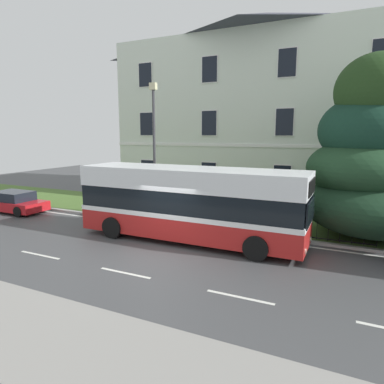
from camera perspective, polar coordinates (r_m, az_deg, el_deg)
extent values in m
cube|color=#434446|center=(13.33, -6.46, -10.70)|extent=(60.00, 56.00, 0.06)
cube|color=silver|center=(16.37, 0.31, -6.60)|extent=(54.00, 0.14, 0.01)
cube|color=silver|center=(14.55, -24.11, -9.60)|extent=(2.00, 0.12, 0.01)
cube|color=silver|center=(11.94, -11.13, -13.16)|extent=(2.00, 0.12, 0.01)
cube|color=silver|center=(10.27, 8.03, -17.04)|extent=(2.00, 0.12, 0.01)
cube|color=#9E9E99|center=(16.76, 1.00, -6.01)|extent=(57.00, 0.24, 0.12)
cube|color=#4A692E|center=(19.23, 4.40, -3.97)|extent=(57.00, 5.28, 0.12)
cube|color=gray|center=(9.55, -25.27, -20.11)|extent=(57.00, 3.00, 0.01)
cube|color=silver|center=(26.11, 11.82, 11.57)|extent=(19.18, 9.09, 10.83)
pyramid|color=#3C3E4B|center=(27.10, 12.34, 25.26)|extent=(19.56, 9.27, 2.02)
cube|color=white|center=(21.68, 8.78, 7.74)|extent=(19.18, 0.06, 0.20)
cube|color=#2D333D|center=(21.93, 8.60, 0.74)|extent=(1.10, 0.06, 2.20)
cube|color=white|center=(24.85, -7.46, 3.52)|extent=(1.11, 0.04, 1.66)
cube|color=black|center=(24.83, -7.49, 3.52)|extent=(1.01, 0.03, 1.56)
cube|color=white|center=(22.62, 2.82, 2.99)|extent=(1.11, 0.04, 1.66)
cube|color=black|center=(22.61, 2.80, 2.98)|extent=(1.01, 0.03, 1.56)
cube|color=white|center=(21.27, 14.84, 2.24)|extent=(1.11, 0.04, 1.66)
cube|color=black|center=(21.25, 14.83, 2.23)|extent=(1.01, 0.03, 1.56)
cube|color=white|center=(20.95, 27.82, 1.32)|extent=(1.11, 0.04, 1.66)
cube|color=black|center=(20.93, 27.83, 1.31)|extent=(1.01, 0.03, 1.56)
cube|color=white|center=(24.71, -7.64, 11.22)|extent=(1.11, 0.04, 1.66)
cube|color=black|center=(24.70, -7.66, 11.22)|extent=(1.01, 0.03, 1.56)
cube|color=white|center=(22.48, 2.89, 11.45)|extent=(1.11, 0.04, 1.66)
cube|color=black|center=(22.46, 2.87, 11.45)|extent=(1.01, 0.03, 1.56)
cube|color=white|center=(21.11, 15.24, 11.24)|extent=(1.11, 0.04, 1.66)
cube|color=black|center=(21.09, 15.23, 11.24)|extent=(1.01, 0.03, 1.56)
cube|color=white|center=(20.79, 28.56, 10.44)|extent=(1.11, 0.04, 1.66)
cube|color=black|center=(20.77, 28.57, 10.44)|extent=(1.01, 0.03, 1.56)
cube|color=white|center=(25.02, -7.82, 18.87)|extent=(1.11, 0.04, 1.66)
cube|color=black|center=(25.01, -7.85, 18.87)|extent=(1.01, 0.03, 1.56)
cube|color=white|center=(22.82, 2.97, 19.84)|extent=(1.11, 0.04, 1.66)
cube|color=black|center=(22.80, 2.95, 19.85)|extent=(1.01, 0.03, 1.56)
cube|color=white|center=(21.48, 15.66, 20.14)|extent=(1.11, 0.04, 1.66)
cube|color=black|center=(21.46, 15.65, 20.15)|extent=(1.01, 0.03, 1.56)
cube|color=white|center=(21.16, 29.34, 19.46)|extent=(1.11, 0.04, 1.66)
cube|color=black|center=(21.14, 29.34, 19.47)|extent=(1.01, 0.03, 1.56)
cube|color=black|center=(16.60, 2.78, -2.59)|extent=(14.61, 0.04, 0.04)
cube|color=black|center=(16.81, 2.76, -5.49)|extent=(14.61, 0.04, 0.04)
cylinder|color=black|center=(20.57, -16.38, -1.91)|extent=(0.02, 0.02, 0.95)
cylinder|color=black|center=(20.27, -15.41, -2.04)|extent=(0.02, 0.02, 0.95)
cylinder|color=black|center=(19.98, -14.42, -2.16)|extent=(0.02, 0.02, 0.95)
cylinder|color=black|center=(19.70, -13.39, -2.29)|extent=(0.02, 0.02, 0.95)
cylinder|color=black|center=(19.42, -12.34, -2.42)|extent=(0.02, 0.02, 0.95)
cylinder|color=black|center=(19.15, -11.26, -2.55)|extent=(0.02, 0.02, 0.95)
cylinder|color=black|center=(18.88, -10.14, -2.69)|extent=(0.02, 0.02, 0.95)
cylinder|color=black|center=(18.63, -8.99, -2.83)|extent=(0.02, 0.02, 0.95)
cylinder|color=black|center=(18.38, -7.82, -2.97)|extent=(0.02, 0.02, 0.95)
cylinder|color=black|center=(18.14, -6.61, -3.11)|extent=(0.02, 0.02, 0.95)
cylinder|color=black|center=(17.91, -5.36, -3.26)|extent=(0.02, 0.02, 0.95)
cylinder|color=black|center=(17.68, -4.09, -3.41)|extent=(0.02, 0.02, 0.95)
cylinder|color=black|center=(17.47, -2.78, -3.56)|extent=(0.02, 0.02, 0.95)
cylinder|color=black|center=(17.26, -1.44, -3.71)|extent=(0.02, 0.02, 0.95)
cylinder|color=black|center=(17.07, -0.07, -3.87)|extent=(0.02, 0.02, 0.95)
cylinder|color=black|center=(16.88, 1.34, -4.02)|extent=(0.02, 0.02, 0.95)
cylinder|color=black|center=(16.71, 2.77, -4.18)|extent=(0.02, 0.02, 0.95)
cylinder|color=black|center=(16.54, 4.24, -4.33)|extent=(0.02, 0.02, 0.95)
cylinder|color=black|center=(16.39, 5.73, -4.49)|extent=(0.02, 0.02, 0.95)
cylinder|color=black|center=(16.25, 7.25, -4.65)|extent=(0.02, 0.02, 0.95)
cylinder|color=black|center=(16.12, 8.80, -4.80)|extent=(0.02, 0.02, 0.95)
cylinder|color=black|center=(16.00, 10.37, -4.96)|extent=(0.02, 0.02, 0.95)
cylinder|color=black|center=(15.89, 11.96, -5.11)|extent=(0.02, 0.02, 0.95)
cylinder|color=black|center=(15.80, 13.58, -5.26)|extent=(0.02, 0.02, 0.95)
cylinder|color=black|center=(15.72, 15.21, -5.41)|extent=(0.02, 0.02, 0.95)
cylinder|color=black|center=(15.65, 16.87, -5.56)|extent=(0.02, 0.02, 0.95)
cylinder|color=black|center=(15.60, 18.53, -5.70)|extent=(0.02, 0.02, 0.95)
cylinder|color=black|center=(15.56, 20.21, -5.84)|extent=(0.02, 0.02, 0.95)
cylinder|color=black|center=(15.53, 21.89, -5.97)|extent=(0.02, 0.02, 0.95)
cylinder|color=black|center=(15.51, 23.58, -6.10)|extent=(0.02, 0.02, 0.95)
cylinder|color=black|center=(15.51, 25.27, -6.22)|extent=(0.02, 0.02, 0.95)
cylinder|color=black|center=(15.53, 26.96, -6.34)|extent=(0.02, 0.02, 0.95)
cylinder|color=black|center=(15.55, 28.65, -6.45)|extent=(0.02, 0.02, 0.95)
cylinder|color=#423328|center=(17.08, 27.31, -3.25)|extent=(0.51, 0.51, 1.94)
ellipsoid|color=#18321F|center=(16.94, 27.88, -2.05)|extent=(5.87, 5.87, 2.67)
ellipsoid|color=#1D3C23|center=(16.74, 27.07, 3.55)|extent=(4.99, 4.99, 2.67)
ellipsoid|color=#143225|center=(16.83, 27.78, 9.11)|extent=(4.38, 4.38, 3.16)
ellipsoid|color=#1F3818|center=(16.71, 28.66, 14.67)|extent=(3.45, 3.45, 3.10)
cube|color=#B21F1E|center=(14.88, -0.39, -5.16)|extent=(9.88, 2.49, 1.05)
cube|color=white|center=(14.77, -0.39, -3.34)|extent=(9.90, 2.51, 0.20)
cube|color=black|center=(14.65, -0.39, -1.30)|extent=(9.80, 2.45, 0.99)
cube|color=white|center=(14.50, -0.39, 2.32)|extent=(9.88, 2.49, 0.87)
cube|color=black|center=(13.34, 19.22, -3.18)|extent=(0.07, 2.07, 0.91)
cube|color=black|center=(13.17, 19.45, 0.81)|extent=(0.06, 1.78, 0.56)
cylinder|color=silver|center=(14.42, 19.28, -7.47)|extent=(0.04, 0.20, 0.20)
cylinder|color=silver|center=(12.92, 18.52, -9.43)|extent=(0.04, 0.20, 0.20)
cylinder|color=black|center=(15.04, 12.97, -6.46)|extent=(0.96, 0.30, 0.96)
cylinder|color=black|center=(12.83, 10.66, -9.21)|extent=(0.96, 0.30, 0.96)
cylinder|color=black|center=(17.53, -8.37, -4.00)|extent=(0.96, 0.30, 0.96)
cylinder|color=black|center=(15.68, -13.17, -5.80)|extent=(0.96, 0.30, 0.96)
cube|color=#B3161C|center=(22.77, -27.34, -1.94)|extent=(3.70, 1.73, 0.54)
cube|color=black|center=(22.86, -27.79, -0.57)|extent=(2.22, 1.52, 0.53)
cylinder|color=black|center=(22.39, -23.80, -2.20)|extent=(0.60, 0.18, 0.60)
cylinder|color=black|center=(21.38, -27.13, -2.98)|extent=(0.60, 0.18, 0.60)
cylinder|color=black|center=(24.21, -27.49, -1.62)|extent=(0.60, 0.18, 0.60)
cylinder|color=#333338|center=(18.37, -6.31, 6.16)|extent=(0.14, 0.14, 6.72)
cube|color=beige|center=(18.49, -6.53, 17.18)|extent=(0.36, 0.24, 0.36)
cylinder|color=#4C4742|center=(16.11, 16.76, -4.99)|extent=(0.53, 0.53, 1.02)
ellipsoid|color=black|center=(15.97, 16.87, -2.90)|extent=(0.54, 0.54, 0.18)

